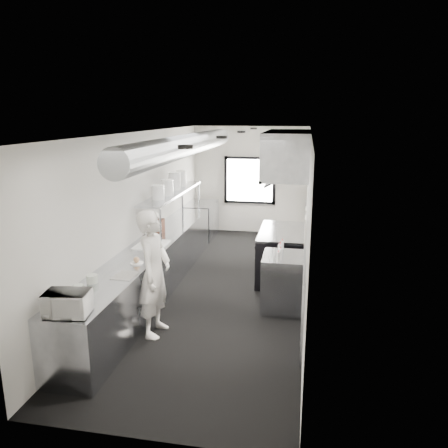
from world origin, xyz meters
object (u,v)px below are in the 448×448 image
at_px(line_cook, 154,274).
at_px(plate_stack_b, 167,187).
at_px(squeeze_bottle_e, 282,245).
at_px(plate_stack_a, 158,192).
at_px(deli_tub_b, 92,279).
at_px(deli_tub_a, 79,288).
at_px(cutting_board, 151,245).
at_px(far_work_table, 201,220).
at_px(squeeze_bottle_b, 280,254).
at_px(pass_shelf, 173,193).
at_px(prep_counter, 152,269).
at_px(microwave, 67,303).
at_px(small_plate, 137,263).
at_px(bottle_station, 283,282).
at_px(squeeze_bottle_a, 278,257).
at_px(knife_block, 160,226).
at_px(squeeze_bottle_c, 280,250).
at_px(plate_stack_d, 181,178).
at_px(squeeze_bottle_d, 280,248).
at_px(range, 281,254).
at_px(plate_stack_c, 175,181).

relative_size(line_cook, plate_stack_b, 5.88).
bearing_deg(squeeze_bottle_e, plate_stack_a, 166.61).
bearing_deg(deli_tub_b, plate_stack_b, 87.26).
relative_size(deli_tub_a, cutting_board, 0.20).
distance_m(far_work_table, squeeze_bottle_b, 4.71).
xyz_separation_m(pass_shelf, line_cook, (0.59, -2.90, -0.62)).
xyz_separation_m(prep_counter, deli_tub_b, (-0.16, -1.84, 0.50)).
relative_size(microwave, cutting_board, 0.70).
relative_size(pass_shelf, small_plate, 15.23).
bearing_deg(squeeze_bottle_b, prep_counter, 170.03).
xyz_separation_m(bottle_station, squeeze_bottle_b, (-0.04, -0.20, 0.54)).
distance_m(cutting_board, squeeze_bottle_a, 2.27).
bearing_deg(knife_block, squeeze_bottle_a, -23.35).
height_order(plate_stack_a, squeeze_bottle_b, plate_stack_a).
xyz_separation_m(squeeze_bottle_a, squeeze_bottle_e, (0.02, 0.65, -0.00)).
xyz_separation_m(small_plate, squeeze_bottle_c, (2.10, 0.81, 0.08)).
distance_m(squeeze_bottle_a, squeeze_bottle_e, 0.65).
bearing_deg(far_work_table, deli_tub_a, -91.83).
bearing_deg(far_work_table, plate_stack_d, -92.73).
relative_size(plate_stack_a, plate_stack_b, 0.85).
height_order(pass_shelf, bottle_station, pass_shelf).
relative_size(squeeze_bottle_d, squeeze_bottle_e, 0.99).
height_order(deli_tub_b, squeeze_bottle_a, squeeze_bottle_a).
bearing_deg(line_cook, squeeze_bottle_d, -50.10).
xyz_separation_m(line_cook, deli_tub_b, (-0.71, -0.45, 0.04)).
height_order(microwave, deli_tub_b, microwave).
distance_m(line_cook, deli_tub_a, 1.07).
bearing_deg(plate_stack_b, squeeze_bottle_d, -26.98).
distance_m(bottle_station, squeeze_bottle_e, 0.61).
distance_m(squeeze_bottle_c, squeeze_bottle_e, 0.29).
bearing_deg(squeeze_bottle_a, small_plate, -167.85).
xyz_separation_m(small_plate, knife_block, (-0.22, 1.74, 0.13)).
bearing_deg(bottle_station, small_plate, -159.68).
distance_m(plate_stack_b, squeeze_bottle_e, 2.60).
distance_m(deli_tub_a, cutting_board, 2.13).
bearing_deg(pass_shelf, plate_stack_d, 92.34).
bearing_deg(prep_counter, plate_stack_d, 91.81).
relative_size(far_work_table, plate_stack_d, 3.50).
bearing_deg(plate_stack_b, squeeze_bottle_c, -29.47).
relative_size(small_plate, squeeze_bottle_a, 1.19).
relative_size(deli_tub_a, squeeze_bottle_e, 0.80).
relative_size(range, deli_tub_b, 10.61).
relative_size(knife_block, squeeze_bottle_b, 1.52).
relative_size(bottle_station, far_work_table, 0.75).
bearing_deg(knife_block, small_plate, -77.28).
bearing_deg(squeeze_bottle_a, line_cook, -153.38).
xyz_separation_m(microwave, plate_stack_c, (-0.09, 4.53, 0.72)).
distance_m(deli_tub_b, squeeze_bottle_a, 2.73).
height_order(prep_counter, squeeze_bottle_b, squeeze_bottle_b).
distance_m(small_plate, plate_stack_c, 2.87).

